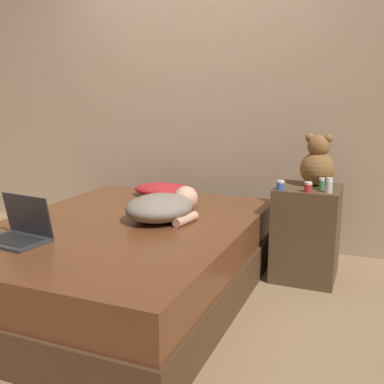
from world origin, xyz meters
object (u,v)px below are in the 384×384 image
Objects in this scene: bottle_clear at (329,185)px; bottle_blue at (281,185)px; pillow at (166,190)px; person_lying at (164,207)px; bottle_red at (308,187)px; laptop at (20,231)px; teddy_bear at (318,163)px; bottle_green at (322,184)px.

bottle_blue is (-0.31, -0.04, -0.02)m from bottle_clear.
person_lying is (0.28, -0.62, 0.03)m from pillow.
bottle_red is 0.18m from bottle_blue.
bottle_clear is (1.55, 1.11, 0.17)m from laptop.
teddy_bear is at bearing -0.22° from pillow.
bottle_blue is at bearing -127.94° from teddy_bear.
bottle_green is 0.28m from bottle_blue.
bottle_green is (1.23, -0.14, 0.17)m from pillow.
bottle_red is 0.84× the size of bottle_green.
laptop reaches higher than bottle_red.
laptop is 1.92m from bottle_green.
bottle_blue reaches higher than pillow.
bottle_green is at bearing 25.19° from bottle_blue.
bottle_green reaches higher than laptop.
bottle_green reaches higher than pillow.
bottle_red is (1.42, 1.07, 0.16)m from laptop.
bottle_red is 1.04× the size of bottle_blue.
pillow is at bearing 124.23° from person_lying.
pillow is 1.36m from laptop.
pillow is 1.42× the size of laptop.
pillow is 1.20m from bottle_red.
laptop is (-0.27, -1.33, 0.00)m from pillow.
bottle_red is (1.16, -0.26, 0.16)m from pillow.
laptop is (-0.55, -0.71, -0.03)m from person_lying.
laptop is at bearing -118.00° from person_lying.
bottle_red is (-0.02, -0.25, -0.12)m from teddy_bear.
teddy_bear is 0.35m from bottle_blue.
bottle_red is 0.13m from bottle_clear.
pillow is at bearing 173.37° from bottle_green.
bottle_green is (1.50, 1.19, 0.17)m from laptop.
laptop reaches higher than bottle_blue.
person_lying is at bearing 58.68° from laptop.
bottle_green reaches higher than bottle_blue.
laptop is 1.05× the size of teddy_bear.
teddy_bear is (1.18, -0.00, 0.29)m from pillow.
person_lying is 1.77× the size of laptop.
pillow is 1.25m from bottle_green.
bottle_red is at bearing 43.31° from laptop.
person_lying is 1.07m from bottle_green.
bottle_green reaches higher than bottle_red.
bottle_green is at bearing -69.67° from teddy_bear.
bottle_clear is at bearing -56.15° from bottle_green.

